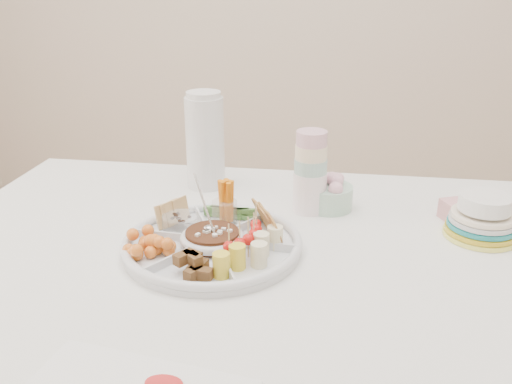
# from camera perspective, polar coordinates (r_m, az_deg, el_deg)

# --- Properties ---
(party_tray) EXTENTS (0.41, 0.41, 0.04)m
(party_tray) POSITION_cam_1_polar(r_m,az_deg,el_deg) (1.17, -4.61, -5.17)
(party_tray) COLOR silver
(party_tray) RESTS_ON dining_table
(bean_dip) EXTENTS (0.12, 0.12, 0.04)m
(bean_dip) POSITION_cam_1_polar(r_m,az_deg,el_deg) (1.17, -4.62, -4.84)
(bean_dip) COLOR black
(bean_dip) RESTS_ON party_tray
(tortillas) EXTENTS (0.11, 0.11, 0.06)m
(tortillas) POSITION_cam_1_polar(r_m,az_deg,el_deg) (1.20, 1.44, -3.41)
(tortillas) COLOR tan
(tortillas) RESTS_ON party_tray
(carrot_cucumber) EXTENTS (0.12, 0.12, 0.10)m
(carrot_cucumber) POSITION_cam_1_polar(r_m,az_deg,el_deg) (1.27, -2.98, -0.89)
(carrot_cucumber) COLOR orange
(carrot_cucumber) RESTS_ON party_tray
(pita_raisins) EXTENTS (0.12, 0.12, 0.06)m
(pita_raisins) POSITION_cam_1_polar(r_m,az_deg,el_deg) (1.25, -8.72, -2.42)
(pita_raisins) COLOR tan
(pita_raisins) RESTS_ON party_tray
(cherries) EXTENTS (0.13, 0.13, 0.05)m
(cherries) POSITION_cam_1_polar(r_m,az_deg,el_deg) (1.15, -10.97, -5.39)
(cherries) COLOR orange
(cherries) RESTS_ON party_tray
(granola_chunks) EXTENTS (0.10, 0.10, 0.04)m
(granola_chunks) POSITION_cam_1_polar(r_m,az_deg,el_deg) (1.06, -6.66, -7.64)
(granola_chunks) COLOR #3D2B11
(granola_chunks) RESTS_ON party_tray
(banana_tomato) EXTENTS (0.12, 0.12, 0.09)m
(banana_tomato) POSITION_cam_1_polar(r_m,az_deg,el_deg) (1.08, 0.12, -5.59)
(banana_tomato) COLOR #CEBA5C
(banana_tomato) RESTS_ON party_tray
(cup_stack) EXTENTS (0.09, 0.09, 0.23)m
(cup_stack) POSITION_cam_1_polar(r_m,az_deg,el_deg) (1.34, 5.77, 2.59)
(cup_stack) COLOR silver
(cup_stack) RESTS_ON dining_table
(thermos) EXTENTS (0.12, 0.12, 0.27)m
(thermos) POSITION_cam_1_polar(r_m,az_deg,el_deg) (1.49, -5.39, 5.54)
(thermos) COLOR silver
(thermos) RESTS_ON dining_table
(flower_bowl) EXTENTS (0.15, 0.15, 0.09)m
(flower_bowl) POSITION_cam_1_polar(r_m,az_deg,el_deg) (1.38, 7.69, 0.04)
(flower_bowl) COLOR #95CEAA
(flower_bowl) RESTS_ON dining_table
(napkin_stack) EXTENTS (0.18, 0.17, 0.05)m
(napkin_stack) POSITION_cam_1_polar(r_m,az_deg,el_deg) (1.40, 22.42, -2.17)
(napkin_stack) COLOR pink
(napkin_stack) RESTS_ON dining_table
(plate_stack) EXTENTS (0.18, 0.18, 0.10)m
(plate_stack) POSITION_cam_1_polar(r_m,az_deg,el_deg) (1.32, 22.76, -2.32)
(plate_stack) COLOR gold
(plate_stack) RESTS_ON dining_table
(placemat) EXTENTS (0.34, 0.16, 0.01)m
(placemat) POSITION_cam_1_polar(r_m,az_deg,el_deg) (0.85, -11.70, -19.22)
(placemat) COLOR silver
(placemat) RESTS_ON dining_table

